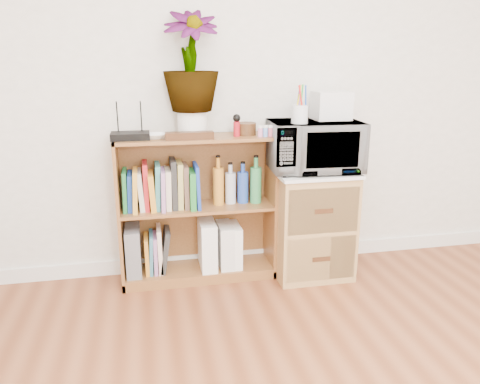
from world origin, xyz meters
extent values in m
cube|color=white|center=(0.00, 2.24, 0.05)|extent=(4.00, 0.02, 0.10)
cube|color=brown|center=(-0.35, 2.10, 0.47)|extent=(1.00, 0.30, 0.95)
cube|color=#9E7542|center=(0.40, 2.02, 0.35)|extent=(0.50, 0.45, 0.70)
imported|color=silver|center=(0.40, 2.02, 0.88)|extent=(0.59, 0.42, 0.32)
cylinder|color=silver|center=(0.27, 1.95, 1.09)|extent=(0.10, 0.10, 0.11)
cube|color=white|center=(0.53, 2.08, 1.13)|extent=(0.23, 0.19, 0.18)
cube|color=black|center=(-0.74, 2.08, 0.97)|extent=(0.23, 0.16, 0.04)
imported|color=white|center=(-0.60, 2.07, 0.97)|extent=(0.13, 0.13, 0.03)
cylinder|color=white|center=(-0.36, 2.12, 1.03)|extent=(0.18, 0.18, 0.15)
imported|color=#3A732E|center=(-0.36, 2.12, 1.40)|extent=(0.33, 0.33, 0.60)
cube|color=#331E0D|center=(-0.40, 2.00, 0.97)|extent=(0.29, 0.07, 0.05)
cylinder|color=#A4141E|center=(-0.10, 2.06, 1.00)|extent=(0.04, 0.04, 0.09)
cylinder|color=#351E0E|center=(-0.03, 2.11, 0.99)|extent=(0.13, 0.13, 0.08)
cube|color=pink|center=(0.07, 2.01, 0.98)|extent=(0.12, 0.04, 0.06)
cube|color=slate|center=(-0.77, 2.10, 0.23)|extent=(0.09, 0.25, 0.31)
cube|color=white|center=(-0.29, 2.09, 0.23)|extent=(0.10, 0.26, 0.32)
cube|color=silver|center=(-0.17, 2.09, 0.22)|extent=(0.09, 0.23, 0.29)
cube|color=white|center=(-0.12, 2.09, 0.21)|extent=(0.09, 0.23, 0.28)
cube|color=#1F7534|center=(-0.80, 2.10, 0.63)|extent=(0.03, 0.20, 0.25)
cube|color=#193C98|center=(-0.77, 2.10, 0.62)|extent=(0.04, 0.20, 0.23)
cube|color=gold|center=(-0.74, 2.10, 0.63)|extent=(0.04, 0.20, 0.26)
cube|color=silver|center=(-0.70, 2.10, 0.62)|extent=(0.04, 0.20, 0.25)
cube|color=#B41E24|center=(-0.67, 2.10, 0.65)|extent=(0.03, 0.20, 0.30)
cube|color=orange|center=(-0.63, 2.10, 0.62)|extent=(0.04, 0.20, 0.24)
cube|color=teal|center=(-0.60, 2.10, 0.64)|extent=(0.04, 0.20, 0.29)
cube|color=#A871AA|center=(-0.57, 2.10, 0.63)|extent=(0.03, 0.20, 0.25)
cube|color=beige|center=(-0.53, 2.10, 0.62)|extent=(0.04, 0.20, 0.25)
cube|color=#272727|center=(-0.50, 2.10, 0.66)|extent=(0.04, 0.20, 0.31)
cube|color=tan|center=(-0.46, 2.10, 0.64)|extent=(0.04, 0.20, 0.29)
cube|color=brown|center=(-0.42, 2.10, 0.64)|extent=(0.03, 0.20, 0.27)
cube|color=#217C30|center=(-0.38, 2.10, 0.62)|extent=(0.04, 0.20, 0.24)
cube|color=#1A399F|center=(-0.35, 2.10, 0.64)|extent=(0.03, 0.20, 0.28)
cylinder|color=orange|center=(-0.21, 2.10, 0.66)|extent=(0.07, 0.07, 0.31)
cylinder|color=silver|center=(-0.13, 2.10, 0.63)|extent=(0.07, 0.07, 0.26)
cylinder|color=#2549AD|center=(-0.05, 2.10, 0.63)|extent=(0.07, 0.07, 0.26)
cylinder|color=#34904F|center=(0.04, 2.10, 0.65)|extent=(0.07, 0.07, 0.30)
cylinder|color=gold|center=(0.12, 2.10, 0.66)|extent=(0.07, 0.07, 0.32)
cube|color=orange|center=(-0.69, 2.10, 0.19)|extent=(0.03, 0.19, 0.24)
cube|color=#366D82|center=(-0.66, 2.10, 0.20)|extent=(0.03, 0.19, 0.26)
cube|color=#9A679B|center=(-0.63, 2.10, 0.19)|extent=(0.03, 0.19, 0.25)
cube|color=beige|center=(-0.60, 2.10, 0.22)|extent=(0.03, 0.19, 0.30)
cube|color=#2B2B2B|center=(-0.57, 2.10, 0.21)|extent=(0.08, 0.19, 0.28)
camera|label=1|loc=(-0.65, -0.78, 1.43)|focal=35.00mm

